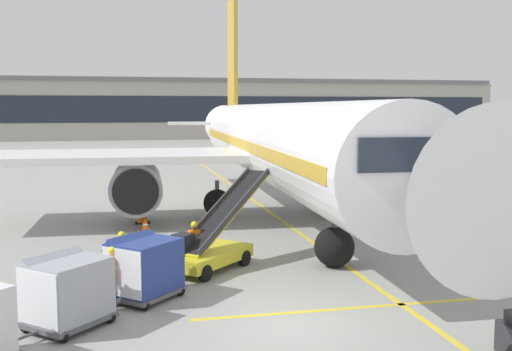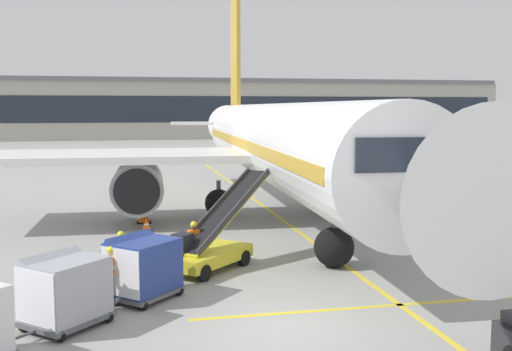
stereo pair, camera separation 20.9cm
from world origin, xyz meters
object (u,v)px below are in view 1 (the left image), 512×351
Objects in this scene: baggage_cart_lead at (143,266)px; ground_crew_by_carts at (194,243)px; belt_loader at (212,243)px; safety_cone_engine_keepout at (142,215)px; baggage_cart_second at (66,290)px; safety_cone_wingtip at (145,226)px; ground_crew_marshaller at (122,254)px; safety_cone_nose_mark at (139,238)px; ground_crew_by_loader at (113,272)px; parked_airplane at (277,145)px.

baggage_cart_lead is 3.36m from ground_crew_by_carts.
belt_loader is at bearing 13.55° from ground_crew_by_carts.
baggage_cart_second is at bearing -99.60° from safety_cone_engine_keepout.
ground_crew_by_carts reaches higher than safety_cone_engine_keepout.
ground_crew_marshaller is at bearing -97.10° from safety_cone_wingtip.
ground_crew_marshaller is 5.36m from safety_cone_nose_mark.
baggage_cart_lead is (-2.47, -2.97, 0.09)m from belt_loader.
safety_cone_wingtip is (0.41, 9.86, -0.70)m from baggage_cart_lead.
safety_cone_nose_mark is (0.65, 5.28, -0.64)m from ground_crew_marshaller.
safety_cone_engine_keepout is 5.22m from safety_cone_nose_mark.
ground_crew_by_loader is at bearing -96.98° from safety_cone_nose_mark.
belt_loader is 0.65m from ground_crew_by_carts.
parked_airplane reaches higher than ground_crew_marshaller.
parked_airplane is at bearing 53.42° from ground_crew_marshaller.
baggage_cart_lead is 6.94m from safety_cone_nose_mark.
belt_loader is at bearing 47.50° from baggage_cart_second.
safety_cone_engine_keepout is at bearing 91.44° from safety_cone_wingtip.
ground_crew_marshaller is 10.55m from safety_cone_engine_keepout.
ground_crew_by_carts is 2.22× the size of safety_cone_engine_keepout.
parked_airplane reaches higher than safety_cone_nose_mark.
baggage_cart_second is (-9.18, -14.04, -2.78)m from parked_airplane.
baggage_cart_lead is at bearing 43.71° from baggage_cart_second.
ground_crew_by_carts reaches higher than safety_cone_nose_mark.
belt_loader reaches higher than safety_cone_wingtip.
baggage_cart_lead is 1.46× the size of ground_crew_by_loader.
baggage_cart_lead is at bearing -129.76° from belt_loader.
ground_crew_by_carts is 2.78× the size of safety_cone_wingtip.
baggage_cart_lead is 4.07× the size of safety_cone_wingtip.
safety_cone_wingtip is (1.28, 10.33, -0.69)m from ground_crew_by_loader.
baggage_cart_second is 9.10m from safety_cone_nose_mark.
baggage_cart_second is at bearing -101.66° from safety_cone_wingtip.
ground_crew_marshaller is 8.32m from safety_cone_wingtip.
safety_cone_engine_keepout is (2.38, 14.05, -0.62)m from baggage_cart_second.
parked_airplane is 13.34m from ground_crew_marshaller.
ground_crew_by_loader is 2.78× the size of safety_cone_wingtip.
baggage_cart_lead is 9.89m from safety_cone_wingtip.
ground_crew_marshaller is (0.26, 2.10, 0.00)m from ground_crew_by_loader.
parked_airplane is at bearing -0.11° from safety_cone_engine_keepout.
parked_airplane is 8.97× the size of belt_loader.
safety_cone_nose_mark is at bearing 113.74° from ground_crew_by_carts.
baggage_cart_second is at bearing -123.19° from parked_airplane.
belt_loader reaches higher than safety_cone_nose_mark.
baggage_cart_lead is 1.00× the size of baggage_cart_second.
ground_crew_by_loader is at bearing -151.60° from baggage_cart_lead.
baggage_cart_second is 1.46× the size of ground_crew_by_carts.
safety_cone_engine_keepout is at bearing 88.31° from baggage_cart_lead.
parked_airplane is at bearing 56.81° from baggage_cart_second.
parked_airplane reaches higher than safety_cone_engine_keepout.
ground_crew_marshaller reaches higher than safety_cone_wingtip.
ground_crew_marshaller is (-0.61, 1.63, -0.00)m from baggage_cart_lead.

